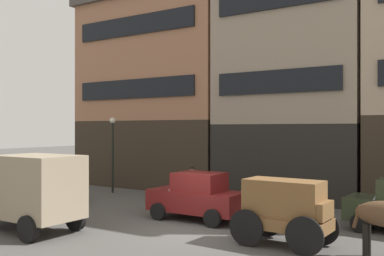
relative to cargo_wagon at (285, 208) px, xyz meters
name	(u,v)px	position (x,y,z in m)	size (l,w,h in m)	color
ground_plane	(188,230)	(-3.54, 0.13, -1.15)	(120.00, 120.00, 0.00)	#4C4947
building_far_left	(168,91)	(-11.65, 10.24, 4.79)	(10.32, 7.13, 11.80)	#33281E
building_center_left	(300,42)	(-2.98, 10.24, 7.00)	(7.72, 7.13, 16.20)	black
cargo_wagon	(285,208)	(0.00, 0.00, 0.00)	(2.96, 1.63, 1.98)	brown
delivery_truck_near	(28,190)	(-8.17, -2.91, 0.28)	(4.38, 2.19, 2.62)	#333847
sedan_dark	(44,182)	(-12.91, 1.57, -0.23)	(3.84, 2.15, 1.83)	black
sedan_light	(197,196)	(-4.20, 1.75, -0.23)	(3.70, 1.86, 1.83)	maroon
pedestrian_officer	(192,184)	(-6.03, 4.26, -0.17)	(0.51, 0.51, 1.79)	black
streetlamp_curbside	(113,144)	(-11.83, 5.30, 1.52)	(0.32, 0.32, 4.12)	black
fire_hydrant_curbside	(75,183)	(-14.30, 4.89, -0.72)	(0.24, 0.24, 0.83)	maroon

